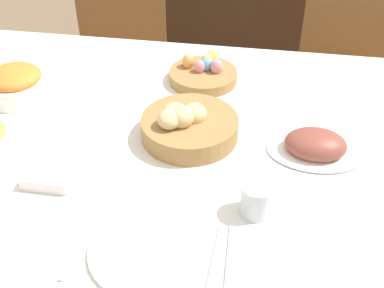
# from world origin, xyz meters

# --- Properties ---
(dining_table) EXTENTS (1.86, 1.14, 0.74)m
(dining_table) POSITION_xyz_m (0.00, 0.00, 0.37)
(dining_table) COLOR white
(dining_table) RESTS_ON ground
(chair_far_left) EXTENTS (0.46, 0.46, 0.91)m
(chair_far_left) POSITION_xyz_m (-0.52, 0.90, 0.49)
(chair_far_left) COLOR brown
(chair_far_left) RESTS_ON ground
(chair_far_right) EXTENTS (0.45, 0.45, 0.91)m
(chair_far_right) POSITION_xyz_m (0.51, 0.90, 0.49)
(chair_far_right) COLOR brown
(chair_far_right) RESTS_ON ground
(bread_basket) EXTENTS (0.27, 0.27, 0.11)m
(bread_basket) POSITION_xyz_m (-0.04, -0.00, 0.78)
(bread_basket) COLOR #9E7542
(bread_basket) RESTS_ON dining_table
(egg_basket) EXTENTS (0.22, 0.22, 0.08)m
(egg_basket) POSITION_xyz_m (-0.04, 0.31, 0.76)
(egg_basket) COLOR #9E7542
(egg_basket) RESTS_ON dining_table
(ham_platter) EXTENTS (0.25, 0.17, 0.07)m
(ham_platter) POSITION_xyz_m (0.30, -0.02, 0.76)
(ham_platter) COLOR white
(ham_platter) RESTS_ON dining_table
(carrot_bowl) EXTENTS (0.19, 0.19, 0.10)m
(carrot_bowl) POSITION_xyz_m (-0.59, 0.12, 0.78)
(carrot_bowl) COLOR white
(carrot_bowl) RESTS_ON dining_table
(dinner_plate) EXTENTS (0.24, 0.24, 0.01)m
(dinner_plate) POSITION_xyz_m (-0.06, -0.42, 0.74)
(dinner_plate) COLOR white
(dinner_plate) RESTS_ON dining_table
(fork) EXTENTS (0.02, 0.20, 0.00)m
(fork) POSITION_xyz_m (-0.20, -0.42, 0.74)
(fork) COLOR #B7B7BC
(fork) RESTS_ON dining_table
(knife) EXTENTS (0.02, 0.20, 0.00)m
(knife) POSITION_xyz_m (0.09, -0.42, 0.74)
(knife) COLOR #B7B7BC
(knife) RESTS_ON dining_table
(spoon) EXTENTS (0.02, 0.20, 0.00)m
(spoon) POSITION_xyz_m (0.12, -0.42, 0.74)
(spoon) COLOR #B7B7BC
(spoon) RESTS_ON dining_table
(drinking_cup) EXTENTS (0.07, 0.07, 0.08)m
(drinking_cup) POSITION_xyz_m (0.16, -0.26, 0.78)
(drinking_cup) COLOR silver
(drinking_cup) RESTS_ON dining_table
(butter_dish) EXTENTS (0.12, 0.07, 0.03)m
(butter_dish) POSITION_xyz_m (-0.34, -0.25, 0.75)
(butter_dish) COLOR white
(butter_dish) RESTS_ON dining_table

